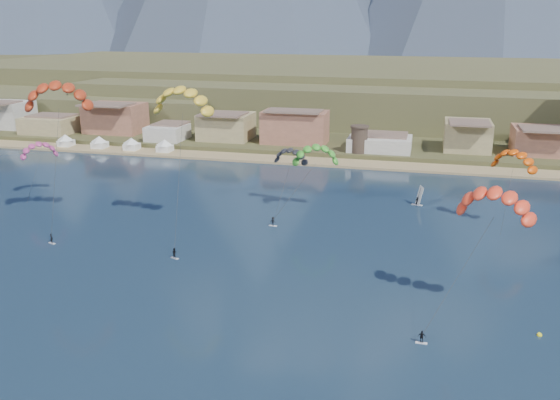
% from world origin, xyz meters
% --- Properties ---
extents(ground, '(2400.00, 2400.00, 0.00)m').
position_xyz_m(ground, '(0.00, 0.00, 0.00)').
color(ground, '#0E1D33').
rests_on(ground, ground).
extents(beach, '(2200.00, 12.00, 0.90)m').
position_xyz_m(beach, '(0.00, 106.00, 0.25)').
color(beach, tan).
rests_on(beach, ground).
extents(land, '(2200.00, 900.00, 4.00)m').
position_xyz_m(land, '(0.00, 560.00, 0.00)').
color(land, brown).
rests_on(land, ground).
extents(foothills, '(940.00, 210.00, 18.00)m').
position_xyz_m(foothills, '(22.39, 232.47, 9.08)').
color(foothills, brown).
rests_on(foothills, ground).
extents(town, '(400.00, 24.00, 12.00)m').
position_xyz_m(town, '(-40.00, 122.00, 8.00)').
color(town, beige).
rests_on(town, ground).
extents(watchtower, '(5.82, 5.82, 8.60)m').
position_xyz_m(watchtower, '(5.00, 114.00, 6.37)').
color(watchtower, '#47382D').
rests_on(watchtower, ground).
extents(beach_tents, '(43.40, 6.40, 5.00)m').
position_xyz_m(beach_tents, '(-76.25, 106.00, 3.71)').
color(beach_tents, white).
rests_on(beach_tents, ground).
extents(kitesurfer_red, '(15.03, 16.90, 31.84)m').
position_xyz_m(kitesurfer_red, '(-47.04, 35.42, 28.31)').
color(kitesurfer_red, silver).
rests_on(kitesurfer_red, ground).
extents(kitesurfer_yellow, '(13.41, 18.67, 32.08)m').
position_xyz_m(kitesurfer_yellow, '(-21.46, 38.50, 27.62)').
color(kitesurfer_yellow, silver).
rests_on(kitesurfer_yellow, ground).
extents(kitesurfer_orange, '(15.92, 16.53, 22.78)m').
position_xyz_m(kitesurfer_orange, '(35.65, 15.95, 17.67)').
color(kitesurfer_orange, silver).
rests_on(kitesurfer_orange, ground).
extents(kitesurfer_green, '(13.40, 16.40, 19.01)m').
position_xyz_m(kitesurfer_green, '(1.74, 57.18, 13.91)').
color(kitesurfer_green, silver).
rests_on(kitesurfer_green, ground).
extents(distant_kite_pink, '(8.98, 9.16, 15.60)m').
position_xyz_m(distant_kite_pink, '(-66.52, 53.53, 12.22)').
color(distant_kite_pink, '#262626').
rests_on(distant_kite_pink, ground).
extents(distant_kite_dark, '(9.07, 6.42, 15.71)m').
position_xyz_m(distant_kite_dark, '(-4.69, 60.61, 12.55)').
color(distant_kite_dark, '#262626').
rests_on(distant_kite_dark, ground).
extents(distant_kite_orange, '(10.51, 8.91, 18.34)m').
position_xyz_m(distant_kite_orange, '(43.41, 57.85, 15.03)').
color(distant_kite_orange, '#262626').
rests_on(distant_kite_orange, ground).
extents(windsurfer, '(2.68, 2.96, 4.59)m').
position_xyz_m(windsurfer, '(24.64, 67.90, 1.46)').
color(windsurfer, silver).
rests_on(windsurfer, ground).
extents(buoy, '(0.71, 0.71, 0.71)m').
position_xyz_m(buoy, '(42.60, 10.07, 0.12)').
color(buoy, '#FEF11A').
rests_on(buoy, ground).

